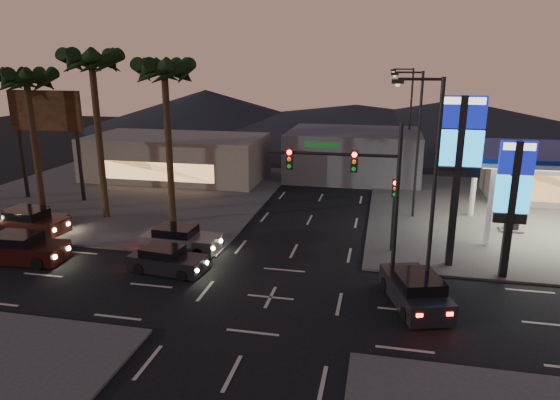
% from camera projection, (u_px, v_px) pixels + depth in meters
% --- Properties ---
extents(ground, '(140.00, 140.00, 0.00)m').
position_uv_depth(ground, '(270.00, 297.00, 23.21)').
color(ground, black).
rests_on(ground, ground).
extents(corner_lot_ne, '(24.00, 24.00, 0.12)m').
position_uv_depth(corner_lot_ne, '(543.00, 217.00, 35.07)').
color(corner_lot_ne, '#47443F').
rests_on(corner_lot_ne, ground).
extents(corner_lot_nw, '(24.00, 24.00, 0.12)m').
position_uv_depth(corner_lot_nw, '(127.00, 193.00, 41.47)').
color(corner_lot_nw, '#47443F').
rests_on(corner_lot_nw, ground).
extents(convenience_store, '(10.00, 6.00, 4.00)m').
position_uv_depth(convenience_store, '(556.00, 176.00, 38.86)').
color(convenience_store, '#726B5B').
rests_on(convenience_store, ground).
extents(pylon_sign_tall, '(2.20, 0.35, 9.00)m').
position_uv_depth(pylon_sign_tall, '(460.00, 148.00, 24.98)').
color(pylon_sign_tall, black).
rests_on(pylon_sign_tall, ground).
extents(pylon_sign_short, '(1.60, 0.35, 7.00)m').
position_uv_depth(pylon_sign_short, '(513.00, 189.00, 24.00)').
color(pylon_sign_short, black).
rests_on(pylon_sign_short, ground).
extents(traffic_signal_mast, '(6.10, 0.39, 8.00)m').
position_uv_depth(traffic_signal_mast, '(359.00, 182.00, 22.93)').
color(traffic_signal_mast, black).
rests_on(traffic_signal_mast, ground).
extents(pedestal_signal, '(0.32, 0.39, 4.30)m').
position_uv_depth(pedestal_signal, '(394.00, 203.00, 27.90)').
color(pedestal_signal, black).
rests_on(pedestal_signal, ground).
extents(streetlight_near, '(2.14, 0.25, 10.00)m').
position_uv_depth(streetlight_near, '(430.00, 180.00, 21.26)').
color(streetlight_near, black).
rests_on(streetlight_near, ground).
extents(streetlight_mid, '(2.14, 0.25, 10.00)m').
position_uv_depth(streetlight_mid, '(415.00, 137.00, 33.51)').
color(streetlight_mid, black).
rests_on(streetlight_mid, ground).
extents(streetlight_far, '(2.14, 0.25, 10.00)m').
position_uv_depth(streetlight_far, '(408.00, 115.00, 46.70)').
color(streetlight_far, black).
rests_on(streetlight_far, ground).
extents(palm_a, '(4.41, 4.41, 10.86)m').
position_uv_depth(palm_a, '(165.00, 81.00, 31.43)').
color(palm_a, black).
rests_on(palm_a, ground).
extents(palm_b, '(4.41, 4.41, 11.46)m').
position_uv_depth(palm_b, '(92.00, 71.00, 32.29)').
color(palm_b, black).
rests_on(palm_b, ground).
extents(palm_c, '(4.41, 4.41, 10.26)m').
position_uv_depth(palm_c, '(27.00, 88.00, 33.58)').
color(palm_c, black).
rests_on(palm_c, ground).
extents(billboard, '(6.00, 0.30, 8.50)m').
position_uv_depth(billboard, '(46.00, 119.00, 37.86)').
color(billboard, black).
rests_on(billboard, ground).
extents(building_far_west, '(16.00, 8.00, 4.00)m').
position_uv_depth(building_far_west, '(177.00, 157.00, 46.20)').
color(building_far_west, '#726B5B').
rests_on(building_far_west, ground).
extents(building_far_mid, '(12.00, 9.00, 4.40)m').
position_uv_depth(building_far_mid, '(354.00, 154.00, 46.72)').
color(building_far_mid, '#4C4C51').
rests_on(building_far_mid, ground).
extents(hill_left, '(40.00, 40.00, 6.00)m').
position_uv_depth(hill_left, '(206.00, 108.00, 83.94)').
color(hill_left, black).
rests_on(hill_left, ground).
extents(hill_right, '(50.00, 50.00, 5.00)m').
position_uv_depth(hill_right, '(455.00, 116.00, 76.08)').
color(hill_right, black).
rests_on(hill_right, ground).
extents(hill_center, '(60.00, 60.00, 4.00)m').
position_uv_depth(hill_center, '(355.00, 117.00, 79.21)').
color(hill_center, black).
rests_on(hill_center, ground).
extents(car_lane_a_front, '(4.21, 2.13, 1.33)m').
position_uv_depth(car_lane_a_front, '(167.00, 260.00, 25.92)').
color(car_lane_a_front, black).
rests_on(car_lane_a_front, ground).
extents(car_lane_a_mid, '(4.88, 2.23, 1.56)m').
position_uv_depth(car_lane_a_mid, '(21.00, 249.00, 27.22)').
color(car_lane_a_mid, black).
rests_on(car_lane_a_mid, ground).
extents(car_lane_b_front, '(4.60, 2.09, 1.47)m').
position_uv_depth(car_lane_b_front, '(180.00, 240.00, 28.69)').
color(car_lane_b_front, '#5A5A5D').
rests_on(car_lane_b_front, ground).
extents(car_lane_b_mid, '(4.68, 2.16, 1.50)m').
position_uv_depth(car_lane_b_mid, '(30.00, 220.00, 32.22)').
color(car_lane_b_mid, black).
rests_on(car_lane_b_mid, ground).
extents(car_lane_b_rear, '(4.78, 2.29, 1.52)m').
position_uv_depth(car_lane_b_rear, '(31.00, 223.00, 31.71)').
color(car_lane_b_rear, black).
rests_on(car_lane_b_rear, ground).
extents(suv_station, '(3.21, 4.99, 1.55)m').
position_uv_depth(suv_station, '(415.00, 290.00, 22.28)').
color(suv_station, black).
rests_on(suv_station, ground).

